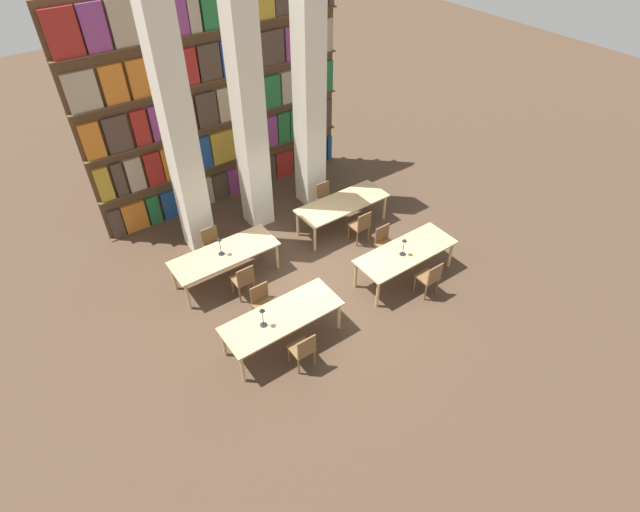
{
  "coord_description": "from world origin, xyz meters",
  "views": [
    {
      "loc": [
        -4.85,
        -6.88,
        7.89
      ],
      "look_at": [
        0.0,
        -0.12,
        0.68
      ],
      "focal_mm": 28.0,
      "sensor_mm": 36.0,
      "label": 1
    }
  ],
  "objects_px": {
    "chair_0": "(303,349)",
    "chair_4": "(244,280)",
    "chair_3": "(385,243)",
    "desk_lamp_2": "(220,243)",
    "pillar_center": "(248,113)",
    "reading_table_1": "(406,253)",
    "chair_5": "(213,244)",
    "reading_table_0": "(282,318)",
    "reading_table_2": "(225,255)",
    "reading_table_3": "(342,205)",
    "chair_7": "(325,198)",
    "chair_2": "(430,278)",
    "desk_lamp_1": "(404,244)",
    "pillar_left": "(179,133)",
    "chair_6": "(361,225)",
    "desk_lamp_0": "(262,314)",
    "chair_1": "(263,303)",
    "pillar_right": "(309,95)"
  },
  "relations": [
    {
      "from": "chair_5",
      "to": "chair_7",
      "type": "height_order",
      "value": "same"
    },
    {
      "from": "chair_0",
      "to": "chair_3",
      "type": "xyz_separation_m",
      "value": [
        3.32,
        1.49,
        0.0
      ]
    },
    {
      "from": "chair_2",
      "to": "reading_table_3",
      "type": "distance_m",
      "value": 3.05
    },
    {
      "from": "reading_table_3",
      "to": "chair_7",
      "type": "xyz_separation_m",
      "value": [
        0.01,
        0.73,
        -0.2
      ]
    },
    {
      "from": "chair_6",
      "to": "pillar_right",
      "type": "bearing_deg",
      "value": 88.46
    },
    {
      "from": "chair_3",
      "to": "reading_table_2",
      "type": "height_order",
      "value": "chair_3"
    },
    {
      "from": "chair_2",
      "to": "desk_lamp_1",
      "type": "bearing_deg",
      "value": 105.46
    },
    {
      "from": "reading_table_0",
      "to": "chair_3",
      "type": "xyz_separation_m",
      "value": [
        3.31,
        0.75,
        -0.2
      ]
    },
    {
      "from": "pillar_left",
      "to": "chair_6",
      "type": "distance_m",
      "value": 4.69
    },
    {
      "from": "chair_5",
      "to": "reading_table_0",
      "type": "bearing_deg",
      "value": 89.87
    },
    {
      "from": "reading_table_2",
      "to": "desk_lamp_2",
      "type": "distance_m",
      "value": 0.39
    },
    {
      "from": "chair_0",
      "to": "chair_4",
      "type": "bearing_deg",
      "value": 89.62
    },
    {
      "from": "reading_table_2",
      "to": "chair_5",
      "type": "height_order",
      "value": "chair_5"
    },
    {
      "from": "chair_0",
      "to": "chair_6",
      "type": "distance_m",
      "value": 4.02
    },
    {
      "from": "chair_5",
      "to": "desk_lamp_2",
      "type": "distance_m",
      "value": 0.94
    },
    {
      "from": "reading_table_3",
      "to": "chair_6",
      "type": "xyz_separation_m",
      "value": [
        0.01,
        -0.73,
        -0.2
      ]
    },
    {
      "from": "chair_2",
      "to": "reading_table_0",
      "type": "bearing_deg",
      "value": 167.79
    },
    {
      "from": "pillar_center",
      "to": "chair_1",
      "type": "height_order",
      "value": "pillar_center"
    },
    {
      "from": "reading_table_0",
      "to": "chair_3",
      "type": "bearing_deg",
      "value": 12.8
    },
    {
      "from": "pillar_center",
      "to": "chair_2",
      "type": "distance_m",
      "value": 5.45
    },
    {
      "from": "chair_3",
      "to": "desk_lamp_2",
      "type": "relative_size",
      "value": 1.94
    },
    {
      "from": "chair_6",
      "to": "desk_lamp_1",
      "type": "bearing_deg",
      "value": -95.4
    },
    {
      "from": "reading_table_0",
      "to": "chair_5",
      "type": "height_order",
      "value": "chair_5"
    },
    {
      "from": "pillar_left",
      "to": "chair_0",
      "type": "distance_m",
      "value": 5.21
    },
    {
      "from": "chair_0",
      "to": "reading_table_1",
      "type": "relative_size",
      "value": 0.38
    },
    {
      "from": "chair_2",
      "to": "reading_table_3",
      "type": "bearing_deg",
      "value": 90.96
    },
    {
      "from": "reading_table_0",
      "to": "chair_4",
      "type": "distance_m",
      "value": 1.58
    },
    {
      "from": "pillar_center",
      "to": "reading_table_1",
      "type": "height_order",
      "value": "pillar_center"
    },
    {
      "from": "pillar_center",
      "to": "chair_4",
      "type": "xyz_separation_m",
      "value": [
        -1.66,
        -2.25,
        -2.51
      ]
    },
    {
      "from": "chair_5",
      "to": "chair_1",
      "type": "bearing_deg",
      "value": 89.62
    },
    {
      "from": "reading_table_1",
      "to": "chair_3",
      "type": "relative_size",
      "value": 2.66
    },
    {
      "from": "chair_3",
      "to": "chair_0",
      "type": "bearing_deg",
      "value": 24.12
    },
    {
      "from": "chair_2",
      "to": "chair_6",
      "type": "bearing_deg",
      "value": 91.01
    },
    {
      "from": "pillar_left",
      "to": "chair_0",
      "type": "height_order",
      "value": "pillar_left"
    },
    {
      "from": "chair_1",
      "to": "desk_lamp_0",
      "type": "distance_m",
      "value": 1.02
    },
    {
      "from": "pillar_left",
      "to": "chair_5",
      "type": "xyz_separation_m",
      "value": [
        0.01,
        -0.78,
        -2.51
      ]
    },
    {
      "from": "desk_lamp_0",
      "to": "chair_0",
      "type": "bearing_deg",
      "value": -61.13
    },
    {
      "from": "reading_table_0",
      "to": "chair_7",
      "type": "bearing_deg",
      "value": 43.09
    },
    {
      "from": "pillar_center",
      "to": "chair_4",
      "type": "distance_m",
      "value": 3.76
    },
    {
      "from": "reading_table_0",
      "to": "chair_0",
      "type": "xyz_separation_m",
      "value": [
        -0.01,
        -0.73,
        -0.2
      ]
    },
    {
      "from": "chair_1",
      "to": "desk_lamp_2",
      "type": "bearing_deg",
      "value": -86.48
    },
    {
      "from": "reading_table_3",
      "to": "chair_7",
      "type": "relative_size",
      "value": 2.66
    },
    {
      "from": "reading_table_1",
      "to": "chair_5",
      "type": "distance_m",
      "value": 4.45
    },
    {
      "from": "chair_2",
      "to": "reading_table_2",
      "type": "xyz_separation_m",
      "value": [
        -3.35,
        3.02,
        0.2
      ]
    },
    {
      "from": "chair_6",
      "to": "pillar_center",
      "type": "bearing_deg",
      "value": 125.73
    },
    {
      "from": "desk_lamp_0",
      "to": "chair_5",
      "type": "relative_size",
      "value": 0.51
    },
    {
      "from": "chair_7",
      "to": "desk_lamp_0",
      "type": "bearing_deg",
      "value": 39.82
    },
    {
      "from": "pillar_center",
      "to": "reading_table_2",
      "type": "distance_m",
      "value": 3.25
    },
    {
      "from": "chair_0",
      "to": "chair_2",
      "type": "distance_m",
      "value": 3.32
    },
    {
      "from": "desk_lamp_0",
      "to": "reading_table_1",
      "type": "height_order",
      "value": "desk_lamp_0"
    }
  ]
}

